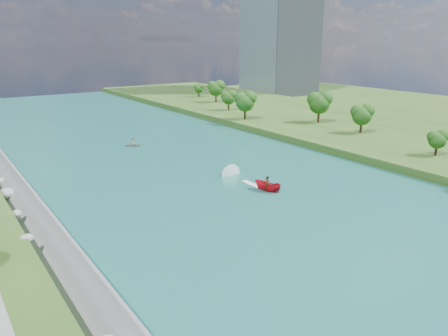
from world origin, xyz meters
TOP-DOWN VIEW (x-y plane):
  - ground at (0.00, 0.00)m, footprint 260.00×260.00m
  - river_water at (0.00, 20.00)m, footprint 55.00×240.00m
  - berm_east at (49.50, 20.00)m, footprint 44.00×240.00m
  - riprap_bank at (-25.87, 19.55)m, footprint 4.24×236.00m
  - office_tower at (82.50, 95.00)m, footprint 22.00×22.00m
  - trees_east at (37.45, 14.76)m, footprint 17.91×137.11m
  - motorboat at (4.86, 10.36)m, footprint 3.60×18.97m
  - raft at (-0.01, 44.55)m, footprint 3.68×3.57m

SIDE VIEW (x-z plane):
  - ground at x=0.00m, z-range 0.00..0.00m
  - river_water at x=0.00m, z-range 0.00..0.10m
  - raft at x=-0.01m, z-range -0.38..1.35m
  - berm_east at x=49.50m, z-range 0.00..1.50m
  - motorboat at x=4.86m, z-range -0.33..1.89m
  - riprap_bank at x=-25.87m, z-range -0.41..4.06m
  - trees_east at x=37.45m, z-range 0.53..10.95m
  - office_tower at x=82.50m, z-range 0.00..60.00m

